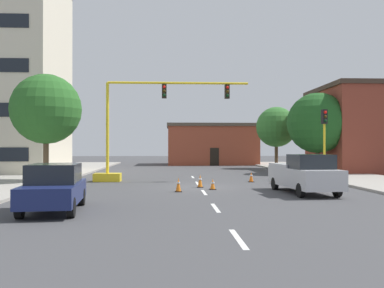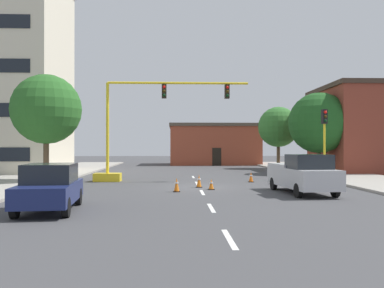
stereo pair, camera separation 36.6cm
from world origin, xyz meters
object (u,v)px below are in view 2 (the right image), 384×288
object	(u,v)px
traffic_light_pole_right	(324,129)
tree_right_mid	(319,123)
traffic_signal_gantry	(129,147)
traffic_cone_roadside_a	(211,184)
tree_left_near	(46,109)
pickup_truck_silver	(303,174)
traffic_cone_roadside_c	(177,185)
sedan_navy_near_left	(50,187)
tree_right_far	(278,127)
traffic_cone_roadside_b	(199,181)
traffic_cone_roadside_d	(251,177)

from	to	relation	value
traffic_light_pole_right	tree_right_mid	world-z (taller)	tree_right_mid
traffic_signal_gantry	traffic_cone_roadside_a	distance (m)	8.12
tree_left_near	pickup_truck_silver	size ratio (longest dim) A/B	1.28
tree_left_near	traffic_cone_roadside_c	distance (m)	11.15
tree_left_near	traffic_cone_roadside_c	world-z (taller)	tree_left_near
tree_right_mid	sedan_navy_near_left	size ratio (longest dim) A/B	1.52
traffic_light_pole_right	traffic_cone_roadside_c	bearing A→B (deg)	-152.83
traffic_signal_gantry	sedan_navy_near_left	bearing A→B (deg)	-96.11
tree_right_mid	tree_left_near	distance (m)	22.49
tree_left_near	traffic_cone_roadside_c	bearing A→B (deg)	-33.99
tree_right_far	tree_right_mid	bearing A→B (deg)	-81.11
sedan_navy_near_left	traffic_cone_roadside_b	world-z (taller)	sedan_navy_near_left
tree_right_mid	traffic_cone_roadside_c	size ratio (longest dim) A/B	9.43
traffic_cone_roadside_b	tree_left_near	bearing A→B (deg)	160.93
tree_right_mid	traffic_cone_roadside_d	xyz separation A→B (m)	(-7.41, -8.19, -4.09)
tree_right_far	traffic_cone_roadside_d	bearing A→B (deg)	-109.46
tree_right_mid	traffic_cone_roadside_a	xyz separation A→B (m)	(-10.49, -13.04, -4.14)
traffic_cone_roadside_d	traffic_cone_roadside_b	bearing A→B (deg)	-135.99
sedan_navy_near_left	traffic_light_pole_right	bearing A→B (deg)	38.38
tree_right_far	traffic_cone_roadside_d	size ratio (longest dim) A/B	9.68
pickup_truck_silver	traffic_cone_roadside_c	xyz separation A→B (m)	(-6.38, 0.99, -0.61)
pickup_truck_silver	traffic_cone_roadside_d	distance (m)	7.05
traffic_light_pole_right	tree_right_far	xyz separation A→B (m)	(1.39, 18.00, 0.94)
sedan_navy_near_left	traffic_cone_roadside_a	distance (m)	9.96
traffic_light_pole_right	tree_left_near	bearing A→B (deg)	177.53
traffic_cone_roadside_b	sedan_navy_near_left	bearing A→B (deg)	-124.49
traffic_signal_gantry	tree_left_near	world-z (taller)	tree_left_near
traffic_cone_roadside_b	pickup_truck_silver	bearing A→B (deg)	-33.27
traffic_signal_gantry	traffic_cone_roadside_d	bearing A→B (deg)	-7.32
traffic_cone_roadside_a	traffic_cone_roadside_c	world-z (taller)	traffic_cone_roadside_c
tree_right_far	tree_left_near	distance (m)	26.01
sedan_navy_near_left	pickup_truck_silver	bearing A→B (deg)	26.04
tree_right_mid	traffic_cone_roadside_a	bearing A→B (deg)	-128.81
tree_right_far	traffic_cone_roadside_d	xyz separation A→B (m)	(-6.03, -17.06, -4.13)
tree_right_far	traffic_cone_roadside_b	distance (m)	23.14
tree_right_mid	sedan_navy_near_left	distance (m)	26.91
tree_right_far	sedan_navy_near_left	xyz separation A→B (m)	(-15.71, -29.34, -3.58)
traffic_light_pole_right	tree_right_far	size ratio (longest dim) A/B	0.72
tree_right_far	traffic_signal_gantry	bearing A→B (deg)	-131.75
traffic_cone_roadside_b	traffic_cone_roadside_c	distance (m)	2.68
traffic_cone_roadside_d	traffic_cone_roadside_c	bearing A→B (deg)	-130.26
tree_right_mid	traffic_cone_roadside_b	world-z (taller)	tree_right_mid
traffic_cone_roadside_b	tree_right_far	bearing A→B (deg)	64.79
tree_left_near	sedan_navy_near_left	world-z (taller)	tree_left_near
sedan_navy_near_left	tree_right_far	bearing A→B (deg)	61.84
traffic_cone_roadside_d	traffic_signal_gantry	bearing A→B (deg)	172.68
pickup_truck_silver	traffic_cone_roadside_a	size ratio (longest dim) A/B	9.31
traffic_cone_roadside_c	tree_right_far	bearing A→B (deg)	64.36
traffic_cone_roadside_b	traffic_cone_roadside_d	distance (m)	5.11
tree_right_mid	traffic_light_pole_right	bearing A→B (deg)	-106.89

